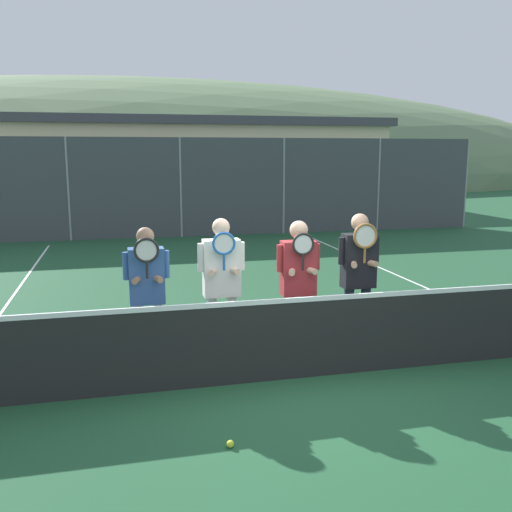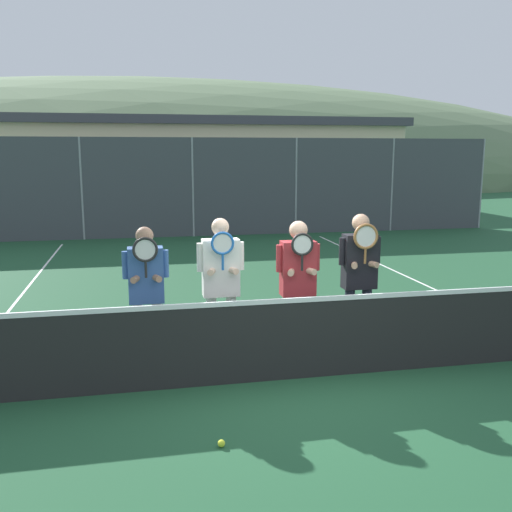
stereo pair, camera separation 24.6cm
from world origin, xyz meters
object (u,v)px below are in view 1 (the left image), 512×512
object	(u,v)px
player_leftmost	(147,288)
tennis_ball_on_court	(230,444)
car_left_of_center	(163,203)
player_rightmost	(359,271)
player_center_left	(222,279)
car_far_left	(8,206)
car_center	(305,202)
player_center_right	(298,278)

from	to	relation	value
player_leftmost	tennis_ball_on_court	distance (m)	2.38
car_left_of_center	tennis_ball_on_court	xyz separation A→B (m)	(-0.66, -15.43, -0.87)
player_leftmost	player_rightmost	world-z (taller)	player_rightmost
player_center_left	car_far_left	size ratio (longest dim) A/B	0.45
player_leftmost	player_rightmost	xyz separation A→B (m)	(2.72, -0.01, 0.07)
player_leftmost	tennis_ball_on_court	xyz separation A→B (m)	(0.60, -2.06, -1.01)
player_center_left	car_left_of_center	distance (m)	13.38
car_far_left	tennis_ball_on_court	world-z (taller)	car_far_left
player_leftmost	player_center_left	distance (m)	0.91
player_rightmost	car_far_left	bearing A→B (deg)	116.43
car_center	car_far_left	bearing A→B (deg)	-179.73
player_center_right	player_rightmost	xyz separation A→B (m)	(0.85, 0.08, 0.04)
car_left_of_center	car_center	xyz separation A→B (m)	(5.08, -0.35, -0.04)
car_far_left	tennis_ball_on_court	xyz separation A→B (m)	(4.33, -15.03, -0.90)
player_center_right	car_left_of_center	distance (m)	13.47
player_leftmost	car_left_of_center	bearing A→B (deg)	84.61
player_leftmost	player_center_right	bearing A→B (deg)	-2.88
player_center_left	tennis_ball_on_court	bearing A→B (deg)	-98.45
player_leftmost	car_far_left	size ratio (longest dim) A/B	0.43
player_leftmost	player_center_right	distance (m)	1.87
car_center	tennis_ball_on_court	distance (m)	16.15
player_rightmost	car_far_left	size ratio (longest dim) A/B	0.45
car_far_left	car_center	bearing A→B (deg)	0.27
player_leftmost	player_center_left	world-z (taller)	player_center_left
player_center_right	car_left_of_center	world-z (taller)	player_center_right
car_left_of_center	car_center	bearing A→B (deg)	-3.92
car_center	car_left_of_center	bearing A→B (deg)	176.08
player_center_left	car_center	size ratio (longest dim) A/B	0.43
car_center	tennis_ball_on_court	world-z (taller)	car_center
player_center_left	car_left_of_center	bearing A→B (deg)	88.48
player_center_right	tennis_ball_on_court	distance (m)	2.56
car_far_left	car_center	xyz separation A→B (m)	(10.07, 0.05, -0.08)
player_center_right	car_center	size ratio (longest dim) A/B	0.42
player_center_right	tennis_ball_on_court	size ratio (longest dim) A/B	26.60
player_leftmost	player_center_right	world-z (taller)	player_center_right
player_center_right	player_rightmost	size ratio (longest dim) A/B	0.97
player_center_right	car_left_of_center	size ratio (longest dim) A/B	0.41
player_rightmost	car_left_of_center	xyz separation A→B (m)	(-1.46, 13.38, -0.21)
player_leftmost	player_center_left	size ratio (longest dim) A/B	0.96
car_center	player_leftmost	bearing A→B (deg)	-115.97
tennis_ball_on_court	player_center_right	bearing A→B (deg)	57.23
car_far_left	car_center	size ratio (longest dim) A/B	0.96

